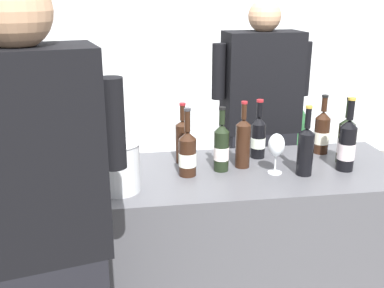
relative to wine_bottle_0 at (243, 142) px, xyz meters
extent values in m
cube|color=silver|center=(-0.21, 2.55, 0.36)|extent=(8.00, 0.10, 2.80)
cube|color=#4C4C51|center=(-0.21, -0.05, -0.58)|extent=(2.05, 0.66, 0.91)
cylinder|color=black|center=(0.00, 0.00, -0.02)|extent=(0.07, 0.07, 0.22)
cone|color=black|center=(0.00, 0.00, 0.10)|extent=(0.07, 0.07, 0.03)
cylinder|color=black|center=(0.00, 0.00, 0.15)|extent=(0.03, 0.03, 0.08)
cylinder|color=maroon|center=(0.00, 0.00, 0.20)|extent=(0.03, 0.03, 0.01)
cylinder|color=black|center=(0.27, -0.14, -0.03)|extent=(0.08, 0.08, 0.21)
cone|color=black|center=(0.27, -0.14, 0.09)|extent=(0.08, 0.08, 0.03)
cylinder|color=black|center=(0.27, -0.14, 0.15)|extent=(0.03, 0.03, 0.10)
cylinder|color=#B79333|center=(0.27, -0.14, 0.20)|extent=(0.03, 0.03, 0.01)
cylinder|color=black|center=(-0.29, -0.07, -0.04)|extent=(0.08, 0.08, 0.18)
cone|color=black|center=(-0.29, -0.07, 0.07)|extent=(0.08, 0.08, 0.04)
cylinder|color=black|center=(-0.29, -0.07, 0.14)|extent=(0.03, 0.03, 0.10)
cylinder|color=#333338|center=(-0.29, -0.07, 0.19)|extent=(0.03, 0.03, 0.01)
cylinder|color=white|center=(-0.29, -0.07, -0.05)|extent=(0.08, 0.08, 0.06)
cylinder|color=black|center=(0.53, -0.02, -0.03)|extent=(0.08, 0.08, 0.20)
cone|color=black|center=(0.53, -0.02, 0.09)|extent=(0.08, 0.08, 0.03)
cylinder|color=black|center=(0.53, -0.02, 0.15)|extent=(0.03, 0.03, 0.09)
cylinder|color=black|center=(0.53, -0.02, 0.20)|extent=(0.04, 0.04, 0.01)
cylinder|color=silver|center=(0.53, -0.02, -0.04)|extent=(0.08, 0.08, 0.08)
cylinder|color=black|center=(-0.11, -0.03, -0.03)|extent=(0.07, 0.07, 0.20)
cone|color=black|center=(-0.11, -0.03, 0.09)|extent=(0.07, 0.07, 0.04)
cylinder|color=black|center=(-0.11, -0.03, 0.14)|extent=(0.03, 0.03, 0.07)
cylinder|color=black|center=(-0.11, -0.03, 0.18)|extent=(0.03, 0.03, 0.01)
cylinder|color=silver|center=(-0.11, -0.03, -0.04)|extent=(0.07, 0.07, 0.06)
cylinder|color=black|center=(-0.90, -0.01, -0.03)|extent=(0.07, 0.07, 0.20)
cone|color=black|center=(-0.90, -0.01, 0.09)|extent=(0.07, 0.07, 0.03)
cylinder|color=black|center=(-0.90, -0.01, 0.14)|extent=(0.03, 0.03, 0.07)
cylinder|color=#333338|center=(-0.90, -0.01, 0.19)|extent=(0.03, 0.03, 0.01)
cylinder|color=silver|center=(-0.90, -0.01, -0.04)|extent=(0.07, 0.07, 0.06)
cylinder|color=black|center=(0.12, 0.12, -0.04)|extent=(0.07, 0.07, 0.18)
cone|color=black|center=(0.12, 0.12, 0.07)|extent=(0.07, 0.07, 0.04)
cylinder|color=black|center=(0.12, 0.12, 0.13)|extent=(0.03, 0.03, 0.08)
cylinder|color=maroon|center=(0.12, 0.12, 0.17)|extent=(0.04, 0.04, 0.01)
cylinder|color=white|center=(0.12, 0.12, -0.05)|extent=(0.08, 0.08, 0.05)
cylinder|color=black|center=(-0.29, 0.11, -0.03)|extent=(0.07, 0.07, 0.20)
cone|color=black|center=(-0.29, 0.11, 0.08)|extent=(0.07, 0.07, 0.03)
cylinder|color=black|center=(-0.29, 0.11, 0.13)|extent=(0.03, 0.03, 0.08)
cylinder|color=maroon|center=(-0.29, 0.11, 0.18)|extent=(0.03, 0.03, 0.01)
cylinder|color=black|center=(0.49, -0.11, -0.02)|extent=(0.08, 0.08, 0.22)
cone|color=black|center=(0.49, -0.11, 0.11)|extent=(0.08, 0.08, 0.04)
cylinder|color=black|center=(0.49, -0.11, 0.17)|extent=(0.03, 0.03, 0.10)
cylinder|color=#B79333|center=(0.49, -0.11, 0.23)|extent=(0.04, 0.04, 0.01)
cylinder|color=silver|center=(0.49, -0.11, -0.03)|extent=(0.08, 0.08, 0.08)
cylinder|color=black|center=(-1.07, -0.19, -0.03)|extent=(0.07, 0.07, 0.21)
cone|color=black|center=(-1.07, -0.19, 0.10)|extent=(0.07, 0.07, 0.03)
cylinder|color=black|center=(-1.07, -0.19, 0.16)|extent=(0.03, 0.03, 0.10)
cylinder|color=black|center=(-1.07, -0.19, 0.21)|extent=(0.03, 0.03, 0.01)
cylinder|color=silver|center=(-1.07, -0.19, -0.04)|extent=(0.07, 0.07, 0.07)
cylinder|color=black|center=(0.47, 0.14, -0.03)|extent=(0.08, 0.08, 0.19)
cone|color=black|center=(0.47, 0.14, 0.08)|extent=(0.08, 0.08, 0.04)
cylinder|color=black|center=(0.47, 0.14, 0.14)|extent=(0.03, 0.03, 0.08)
cylinder|color=black|center=(0.47, 0.14, 0.18)|extent=(0.03, 0.03, 0.01)
cylinder|color=beige|center=(0.47, 0.14, -0.04)|extent=(0.08, 0.08, 0.07)
cylinder|color=silver|center=(0.14, -0.11, -0.13)|extent=(0.07, 0.07, 0.00)
cylinder|color=silver|center=(0.14, -0.11, -0.08)|extent=(0.01, 0.01, 0.09)
ellipsoid|color=silver|center=(0.14, -0.11, 0.01)|extent=(0.08, 0.08, 0.11)
ellipsoid|color=maroon|center=(0.14, -0.11, -0.01)|extent=(0.06, 0.06, 0.04)
cylinder|color=silver|center=(-0.61, -0.20, -0.02)|extent=(0.19, 0.19, 0.21)
torus|color=silver|center=(-0.61, -0.20, 0.09)|extent=(0.20, 0.20, 0.01)
cube|color=black|center=(0.26, 0.57, -0.58)|extent=(0.42, 0.26, 0.92)
cube|color=black|center=(0.26, 0.57, 0.18)|extent=(0.47, 0.26, 0.60)
sphere|color=tan|center=(0.26, 0.57, 0.57)|extent=(0.19, 0.19, 0.19)
cylinder|color=black|center=(0.53, 0.59, 0.25)|extent=(0.08, 0.08, 0.33)
cylinder|color=black|center=(-0.01, 0.56, 0.25)|extent=(0.08, 0.08, 0.33)
cube|color=black|center=(-0.85, -0.74, 0.23)|extent=(0.46, 0.33, 0.65)
sphere|color=tan|center=(-0.85, -0.74, 0.65)|extent=(0.21, 0.21, 0.21)
cylinder|color=black|center=(-0.61, -0.68, 0.31)|extent=(0.08, 0.08, 0.29)
cylinder|color=brown|center=(0.45, 0.89, -0.92)|extent=(0.29, 0.29, 0.23)
sphere|color=#23562D|center=(0.46, 0.85, -0.18)|extent=(0.43, 0.43, 0.43)
sphere|color=#23562D|center=(0.45, 0.88, -0.19)|extent=(0.33, 0.33, 0.33)
sphere|color=#23562D|center=(0.53, 0.86, -0.33)|extent=(0.32, 0.32, 0.32)
sphere|color=#23562D|center=(0.50, 0.92, -0.48)|extent=(0.37, 0.37, 0.37)
sphere|color=#23562D|center=(0.53, 0.77, -0.33)|extent=(0.38, 0.38, 0.38)
sphere|color=#23562D|center=(0.51, 0.99, -0.26)|extent=(0.41, 0.41, 0.41)
cylinder|color=#4C3823|center=(0.45, 0.89, -0.51)|extent=(0.05, 0.05, 0.60)
camera|label=1|loc=(-0.56, -2.05, 0.70)|focal=42.23mm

